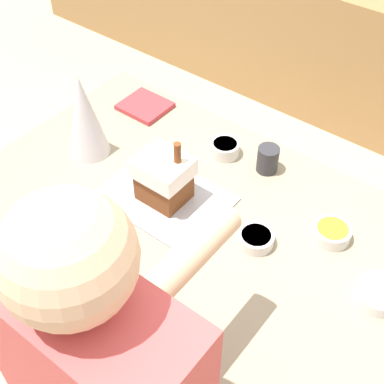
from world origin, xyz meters
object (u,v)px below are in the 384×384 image
Objects in this scene: baking_tray at (165,198)px; candy_bowl_front_corner at (225,148)px; cookbook at (145,106)px; decorative_tree at (84,115)px; candy_bowl_far_right at (256,238)px; gingerbread_house at (164,178)px; mug at (268,159)px; candy_bowl_beside_tree at (332,232)px; candy_bowl_near_tray_right at (378,293)px.

baking_tray is 3.89× the size of candy_bowl_front_corner.
decorative_tree is at bearing -87.04° from cookbook.
candy_bowl_far_right is (0.35, 0.02, 0.02)m from baking_tray.
baking_tray is at bearing -95.10° from candy_bowl_front_corner.
gingerbread_house is at bearing 29.07° from baking_tray.
gingerbread_house reaches higher than mug.
candy_bowl_front_corner is at bearing 166.12° from candy_bowl_beside_tree.
candy_bowl_front_corner is at bearing 160.95° from candy_bowl_near_tray_right.
mug is at bearing 59.86° from gingerbread_house.
cookbook is at bearing 138.68° from baking_tray.
gingerbread_house is at bearing -2.95° from decorative_tree.
baking_tray is at bearing -174.75° from candy_bowl_near_tray_right.
cookbook is 0.59m from mug.
candy_bowl_beside_tree reaches higher than candy_bowl_far_right.
baking_tray is 2.25× the size of cookbook.
candy_bowl_near_tray_right is (1.12, 0.05, -0.14)m from decorative_tree.
candy_bowl_front_corner reaches higher than cookbook.
candy_bowl_beside_tree reaches higher than candy_bowl_near_tray_right.
decorative_tree reaches higher than candy_bowl_front_corner.
candy_bowl_beside_tree is 0.25m from candy_bowl_near_tray_right.
gingerbread_house is 0.54m from cookbook.
candy_bowl_beside_tree is at bearing 10.64° from decorative_tree.
gingerbread_house is 1.99× the size of candy_bowl_beside_tree.
gingerbread_house is at bearing -95.02° from candy_bowl_front_corner.
candy_bowl_front_corner reaches higher than candy_bowl_beside_tree.
decorative_tree is 2.75× the size of candy_bowl_beside_tree.
candy_bowl_beside_tree is at bearing 19.77° from gingerbread_house.
gingerbread_house is at bearing -160.23° from candy_bowl_beside_tree.
candy_bowl_far_right reaches higher than cookbook.
decorative_tree reaches higher than baking_tray.
mug reaches higher than candy_bowl_far_right.
candy_bowl_beside_tree is at bearing -13.88° from candy_bowl_front_corner.
candy_bowl_near_tray_right is at bearing 5.25° from baking_tray.
candy_bowl_far_right is 0.61× the size of cookbook.
candy_bowl_beside_tree is at bearing -23.88° from mug.
candy_bowl_front_corner is at bearing 84.90° from baking_tray.
decorative_tree reaches higher than candy_bowl_far_right.
baking_tray is at bearing -176.03° from candy_bowl_far_right.
candy_bowl_front_corner is (-0.33, 0.29, 0.01)m from candy_bowl_far_right.
decorative_tree is at bearing -151.04° from mug.
candy_bowl_front_corner is 0.58× the size of cookbook.
candy_bowl_beside_tree is at bearing 43.19° from candy_bowl_far_right.
gingerbread_house is 0.36m from candy_bowl_far_right.
mug is (0.17, 0.02, 0.02)m from candy_bowl_front_corner.
gingerbread_house reaches higher than candy_bowl_near_tray_right.
candy_bowl_beside_tree is (0.53, 0.19, -0.07)m from gingerbread_house.
cookbook is at bearing 179.07° from mug.
cookbook is 1.89× the size of mug.
candy_bowl_near_tray_right is at bearing -13.81° from cookbook.
candy_bowl_front_corner reaches higher than candy_bowl_near_tray_right.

